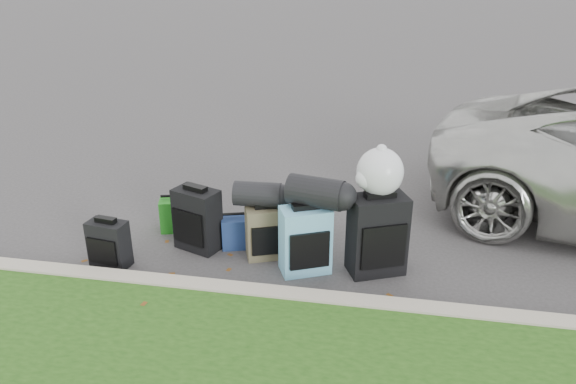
% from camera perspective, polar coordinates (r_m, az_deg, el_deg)
% --- Properties ---
extents(ground, '(120.00, 120.00, 0.00)m').
position_cam_1_polar(ground, '(5.79, 0.62, -5.85)').
color(ground, '#383535').
rests_on(ground, ground).
extents(curb, '(120.00, 0.18, 0.15)m').
position_cam_1_polar(curb, '(4.91, -1.40, -10.69)').
color(curb, '#9E937F').
rests_on(curb, ground).
extents(suitcase_small_black, '(0.40, 0.25, 0.47)m').
position_cam_1_polar(suitcase_small_black, '(5.67, -17.72, -5.06)').
color(suitcase_small_black, black).
rests_on(suitcase_small_black, ground).
extents(suitcase_large_black_left, '(0.51, 0.41, 0.64)m').
position_cam_1_polar(suitcase_large_black_left, '(5.75, -9.18, -2.76)').
color(suitcase_large_black_left, black).
rests_on(suitcase_large_black_left, ground).
extents(suitcase_olive, '(0.45, 0.37, 0.53)m').
position_cam_1_polar(suitcase_olive, '(5.55, -2.25, -4.09)').
color(suitcase_olive, '#443E2B').
rests_on(suitcase_olive, ground).
extents(suitcase_teal, '(0.53, 0.44, 0.65)m').
position_cam_1_polar(suitcase_teal, '(5.28, 1.76, -4.92)').
color(suitcase_teal, teal).
rests_on(suitcase_teal, ground).
extents(suitcase_large_black_right, '(0.60, 0.49, 0.77)m').
position_cam_1_polar(suitcase_large_black_right, '(5.31, 9.05, -4.32)').
color(suitcase_large_black_right, black).
rests_on(suitcase_large_black_right, ground).
extents(tote_green, '(0.37, 0.33, 0.36)m').
position_cam_1_polar(tote_green, '(6.24, -11.35, -2.22)').
color(tote_green, '#1D7119').
rests_on(tote_green, ground).
extents(tote_navy, '(0.36, 0.32, 0.32)m').
position_cam_1_polar(tote_navy, '(5.81, -5.24, -4.02)').
color(tote_navy, navy).
rests_on(tote_navy, ground).
extents(duffel_left, '(0.46, 0.26, 0.24)m').
position_cam_1_polar(duffel_left, '(5.43, -3.11, -0.23)').
color(duffel_left, black).
rests_on(duffel_left, suitcase_olive).
extents(duffel_right, '(0.56, 0.39, 0.29)m').
position_cam_1_polar(duffel_right, '(5.12, 2.83, -0.01)').
color(duffel_right, black).
rests_on(duffel_right, suitcase_teal).
extents(trash_bag, '(0.43, 0.43, 0.43)m').
position_cam_1_polar(trash_bag, '(5.13, 9.33, 2.02)').
color(trash_bag, silver).
rests_on(trash_bag, suitcase_large_black_right).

